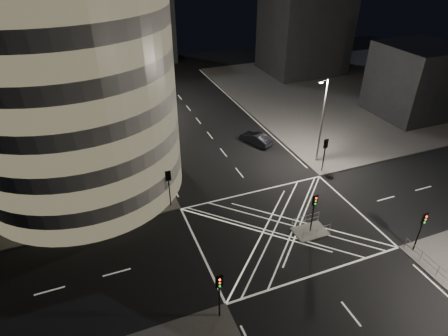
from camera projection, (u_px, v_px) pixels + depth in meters
name	position (u px, v px, depth m)	size (l,w,h in m)	color
ground	(282.00, 227.00, 34.50)	(120.00, 120.00, 0.00)	black
sidewalk_far_right	(354.00, 90.00, 64.76)	(42.00, 42.00, 0.15)	#494644
central_island	(310.00, 231.00, 33.89)	(3.00, 2.00, 0.15)	slate
office_tower_curved	(10.00, 60.00, 36.18)	(30.00, 29.00, 27.20)	gray
office_block_rear	(17.00, 29.00, 54.97)	(24.00, 16.00, 22.00)	gray
building_right_far	(304.00, 31.00, 70.09)	(14.00, 12.00, 15.00)	black
building_right_near	(415.00, 80.00, 53.69)	(10.00, 10.00, 10.00)	black
building_far_end	(126.00, 17.00, 74.31)	(18.00, 8.00, 18.00)	black
tree_a	(145.00, 162.00, 36.12)	(3.76, 3.76, 6.26)	black
tree_b	(133.00, 128.00, 40.35)	(4.07, 4.07, 7.40)	black
tree_c	(125.00, 114.00, 45.49)	(4.57, 4.57, 6.92)	black
tree_d	(118.00, 93.00, 49.92)	(5.45, 5.45, 8.01)	black
tree_e	(112.00, 83.00, 54.97)	(4.34, 4.34, 6.80)	black
traffic_signal_fl	(169.00, 182.00, 35.61)	(0.55, 0.22, 4.00)	black
traffic_signal_nl	(219.00, 289.00, 24.86)	(0.55, 0.22, 4.00)	black
traffic_signal_fr	(325.00, 149.00, 41.05)	(0.55, 0.22, 4.00)	black
traffic_signal_nr	(422.00, 225.00, 30.31)	(0.55, 0.22, 4.00)	black
traffic_signal_island	(314.00, 206.00, 32.39)	(0.55, 0.22, 4.00)	black
street_lamp_left_near	(148.00, 135.00, 38.13)	(1.25, 0.25, 10.00)	slate
street_lamp_left_far	(122.00, 81.00, 52.35)	(1.25, 0.25, 10.00)	slate
street_lamp_right_far	(322.00, 119.00, 41.60)	(1.25, 0.25, 10.00)	slate
railing_island_south	(316.00, 232.00, 32.85)	(2.80, 0.06, 1.10)	slate
railing_island_north	(305.00, 220.00, 34.27)	(2.80, 0.06, 1.10)	slate
sedan	(256.00, 139.00, 47.89)	(1.56, 4.48, 1.48)	black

